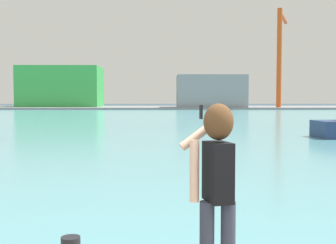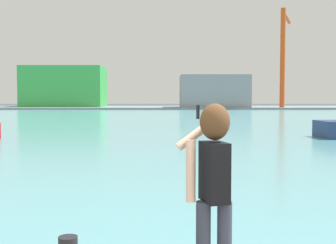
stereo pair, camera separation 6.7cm
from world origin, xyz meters
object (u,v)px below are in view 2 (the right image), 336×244
(warehouse_right, at_px, (214,91))
(person_photographer, at_px, (213,176))
(warehouse_left, at_px, (65,87))
(port_crane, at_px, (284,48))

(warehouse_right, bearing_deg, person_photographer, -96.80)
(person_photographer, relative_size, warehouse_left, 0.10)
(warehouse_left, relative_size, warehouse_right, 1.23)
(person_photographer, height_order, port_crane, port_crane)
(person_photographer, bearing_deg, warehouse_right, -20.57)
(warehouse_left, xyz_separation_m, warehouse_right, (32.03, -5.94, -1.05))
(warehouse_left, height_order, port_crane, port_crane)
(port_crane, bearing_deg, warehouse_right, 175.53)
(port_crane, bearing_deg, person_photographer, -105.91)
(warehouse_left, bearing_deg, warehouse_right, -10.51)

